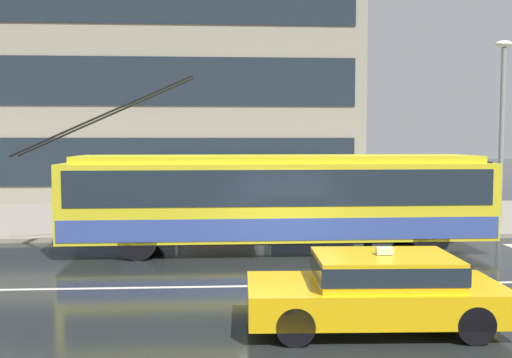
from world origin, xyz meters
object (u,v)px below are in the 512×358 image
object	(u,v)px
trolleybus	(278,198)
taxi_oncoming_near	(378,287)
pedestrian_at_shelter	(368,204)
bus_shelter	(223,175)
street_lamp	(502,118)
pedestrian_approaching_curb	(154,185)

from	to	relation	value
trolleybus	taxi_oncoming_near	world-z (taller)	trolleybus
pedestrian_at_shelter	bus_shelter	bearing A→B (deg)	157.89
bus_shelter	street_lamp	xyz separation A→B (m)	(9.53, -1.18, 2.01)
trolleybus	bus_shelter	world-z (taller)	trolleybus
bus_shelter	pedestrian_approaching_curb	distance (m)	2.62
taxi_oncoming_near	bus_shelter	size ratio (longest dim) A/B	1.24
pedestrian_at_shelter	pedestrian_approaching_curb	world-z (taller)	pedestrian_approaching_curb
trolleybus	taxi_oncoming_near	distance (m)	7.11
trolleybus	bus_shelter	distance (m)	4.28
pedestrian_approaching_curb	trolleybus	bearing A→B (deg)	-34.64
trolleybus	street_lamp	bearing A→B (deg)	19.18
taxi_oncoming_near	pedestrian_at_shelter	distance (m)	9.25
taxi_oncoming_near	pedestrian_approaching_curb	bearing A→B (deg)	116.93
taxi_oncoming_near	pedestrian_at_shelter	world-z (taller)	pedestrian_at_shelter
pedestrian_approaching_curb	street_lamp	world-z (taller)	street_lamp
trolleybus	pedestrian_at_shelter	bearing A→B (deg)	32.50
bus_shelter	taxi_oncoming_near	bearing A→B (deg)	-76.52
taxi_oncoming_near	trolleybus	bearing A→B (deg)	98.32
trolleybus	street_lamp	distance (m)	8.75
pedestrian_at_shelter	street_lamp	xyz separation A→B (m)	(4.78, 0.75, 2.85)
bus_shelter	pedestrian_approaching_curb	size ratio (longest dim) A/B	1.77
taxi_oncoming_near	street_lamp	world-z (taller)	street_lamp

